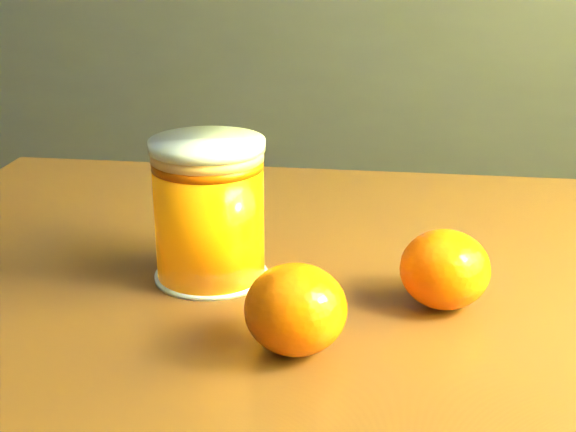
% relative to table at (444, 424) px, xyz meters
% --- Properties ---
extents(kitchen_counter, '(3.15, 0.60, 0.90)m').
position_rel_table_xyz_m(kitchen_counter, '(-0.93, 1.46, -0.16)').
color(kitchen_counter, '#454448').
rests_on(kitchen_counter, ground).
extents(table, '(1.04, 0.82, 0.70)m').
position_rel_table_xyz_m(table, '(0.00, 0.00, 0.00)').
color(table, brown).
rests_on(table, ground).
extents(juice_glass, '(0.08, 0.08, 0.10)m').
position_rel_table_xyz_m(juice_glass, '(-0.18, 0.00, 0.14)').
color(juice_glass, orange).
rests_on(juice_glass, table).
extents(orange_front, '(0.08, 0.08, 0.06)m').
position_rel_table_xyz_m(orange_front, '(-0.09, -0.08, 0.12)').
color(orange_front, '#EB5B04').
rests_on(orange_front, table).
extents(orange_back, '(0.08, 0.08, 0.05)m').
position_rel_table_xyz_m(orange_back, '(-0.01, 0.01, 0.12)').
color(orange_back, '#EB5B04').
rests_on(orange_back, table).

